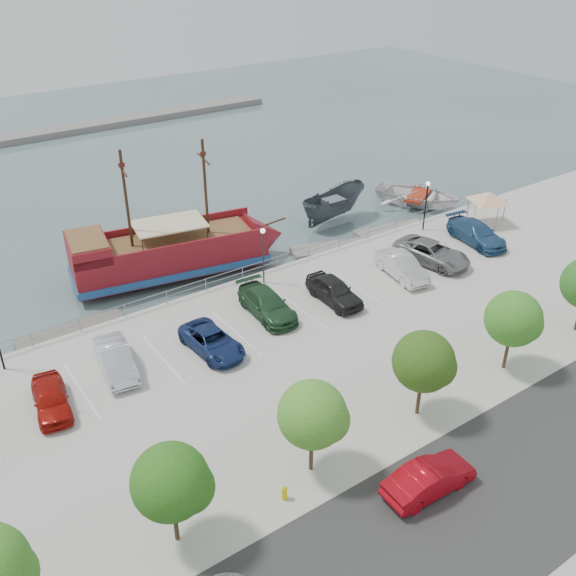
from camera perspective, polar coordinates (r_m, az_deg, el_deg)
ground at (r=42.26m, az=2.67°, el=-4.25°), size 160.00×160.00×0.00m
street at (r=33.36m, az=20.14°, el=-15.33°), size 100.00×8.00×0.04m
sidewalk at (r=35.88m, az=12.53°, el=-10.20°), size 100.00×4.00×0.05m
seawall_railing at (r=46.98m, az=-3.03°, el=1.69°), size 50.00×0.06×1.00m
far_shore at (r=91.42m, az=-13.82°, el=14.31°), size 40.00×3.00×0.80m
pirate_ship at (r=49.64m, az=-9.11°, el=3.30°), size 17.17×7.40×10.67m
patrol_boat at (r=57.81m, az=4.05°, el=7.15°), size 7.68×3.89×2.84m
speedboat at (r=62.62m, az=11.46°, el=7.87°), size 8.80×9.70×1.65m
dock_west at (r=44.43m, az=-18.67°, el=-3.82°), size 7.05×2.15×0.40m
dock_mid at (r=53.08m, az=4.16°, el=3.54°), size 7.52×4.34×0.41m
dock_east at (r=56.89m, az=9.14°, el=5.09°), size 6.82×3.08×0.38m
canopy_tent at (r=57.00m, az=17.46°, el=8.15°), size 5.25×5.25×3.31m
street_sedan at (r=30.95m, az=12.45°, el=-16.20°), size 4.64×1.79×1.51m
fire_hydrant at (r=30.15m, az=-0.32°, el=-17.73°), size 0.28×0.28×0.79m
lamp_post_mid at (r=44.90m, az=-2.23°, el=3.76°), size 0.36×0.36×4.28m
lamp_post_right at (r=54.41m, az=12.22°, el=7.91°), size 0.36×0.36×4.28m
tree_b at (r=26.98m, az=-10.04°, el=-16.71°), size 3.30×3.20×5.00m
tree_c at (r=29.50m, az=2.47°, el=-11.28°), size 3.30×3.20×5.00m
tree_d at (r=33.33m, az=12.21°, el=-6.52°), size 3.30×3.20×5.00m
tree_e at (r=38.06m, az=19.60°, el=-2.70°), size 3.30×3.20×5.00m
parked_car_a at (r=36.63m, az=-20.34°, el=-9.18°), size 2.41×4.57×1.48m
parked_car_b at (r=38.35m, az=-15.07°, el=-6.14°), size 2.36×5.02×1.59m
parked_car_c at (r=39.00m, az=-6.77°, el=-4.72°), size 2.59×5.06×1.37m
parked_car_d at (r=42.17m, az=-1.88°, el=-1.43°), size 2.55×5.57×1.58m
parked_car_e at (r=43.72m, az=4.13°, el=-0.22°), size 2.10×4.90×1.65m
parked_car_f at (r=47.38m, az=10.09°, el=1.90°), size 2.54×5.21×1.65m
parked_car_g at (r=49.84m, az=12.69°, el=3.08°), size 3.83×6.34×1.65m
parked_car_h at (r=53.94m, az=16.42°, el=4.70°), size 3.14×5.99×1.66m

